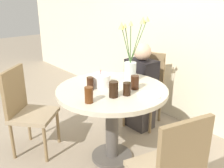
% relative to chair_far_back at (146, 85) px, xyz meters
% --- Properties ---
extents(ground_plane, '(16.00, 16.00, 0.00)m').
position_rel_chair_far_back_xyz_m(ground_plane, '(0.31, -0.81, -0.49)').
color(ground_plane, gray).
extents(wall_back, '(8.00, 0.05, 2.60)m').
position_rel_chair_far_back_xyz_m(wall_back, '(0.31, 0.40, 0.81)').
color(wall_back, beige).
rests_on(wall_back, ground_plane).
extents(dining_table, '(1.01, 1.01, 0.75)m').
position_rel_chair_far_back_xyz_m(dining_table, '(0.31, -0.81, 0.11)').
color(dining_table, beige).
rests_on(dining_table, ground_plane).
extents(chair_far_back, '(0.52, 0.52, 0.89)m').
position_rel_chair_far_back_xyz_m(chair_far_back, '(0.00, 0.00, 0.00)').
color(chair_far_back, '#9E896B').
rests_on(chair_far_back, ground_plane).
extents(chair_near_front, '(0.56, 0.56, 0.89)m').
position_rel_chair_far_back_xyz_m(chair_near_front, '(-0.35, -1.38, 0.00)').
color(chair_near_front, '#9E896B').
rests_on(chair_near_front, ground_plane).
extents(chair_left_flank, '(0.49, 0.49, 0.89)m').
position_rel_chair_far_back_xyz_m(chair_left_flank, '(1.16, -1.03, 0.00)').
color(chair_left_flank, '#9E896B').
rests_on(chair_left_flank, ground_plane).
extents(birthday_cake, '(0.18, 0.18, 0.15)m').
position_rel_chair_far_back_xyz_m(birthday_cake, '(0.19, -0.85, 0.31)').
color(birthday_cake, white).
rests_on(birthday_cake, dining_table).
extents(flower_vase, '(0.14, 0.32, 0.61)m').
position_rel_chair_far_back_xyz_m(flower_vase, '(0.27, -0.54, 0.45)').
color(flower_vase, silver).
rests_on(flower_vase, dining_table).
extents(side_plate, '(0.20, 0.20, 0.01)m').
position_rel_chair_far_back_xyz_m(side_plate, '(0.65, -0.70, 0.26)').
color(side_plate, white).
rests_on(side_plate, dining_table).
extents(drink_glass_0, '(0.06, 0.06, 0.12)m').
position_rel_chair_far_back_xyz_m(drink_glass_0, '(0.22, -0.99, 0.31)').
color(drink_glass_0, '#33190C').
rests_on(drink_glass_0, dining_table).
extents(drink_glass_1, '(0.07, 0.07, 0.12)m').
position_rel_chair_far_back_xyz_m(drink_glass_1, '(0.46, -0.67, 0.32)').
color(drink_glass_1, '#33190C').
rests_on(drink_glass_1, dining_table).
extents(drink_glass_2, '(0.08, 0.08, 0.13)m').
position_rel_chair_far_back_xyz_m(drink_glass_2, '(0.48, -0.94, 0.32)').
color(drink_glass_2, black).
rests_on(drink_glass_2, dining_table).
extents(drink_glass_3, '(0.07, 0.07, 0.11)m').
position_rel_chair_far_back_xyz_m(drink_glass_3, '(0.52, -0.83, 0.31)').
color(drink_glass_3, black).
rests_on(drink_glass_3, dining_table).
extents(drink_glass_4, '(0.07, 0.07, 0.13)m').
position_rel_chair_far_back_xyz_m(drink_glass_4, '(0.44, -1.16, 0.32)').
color(drink_glass_4, '#51280F').
rests_on(drink_glass_4, dining_table).
extents(person_woman, '(0.34, 0.24, 1.05)m').
position_rel_chair_far_back_xyz_m(person_woman, '(0.06, -0.15, -0.00)').
color(person_woman, '#383333').
rests_on(person_woman, ground_plane).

